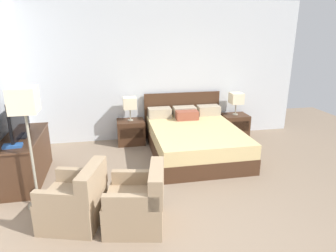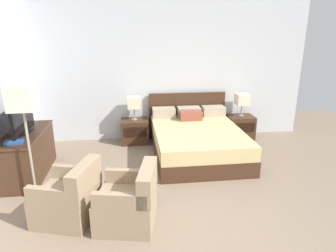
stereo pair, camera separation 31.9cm
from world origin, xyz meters
The scene contains 13 objects.
ground_plane centered at (0.00, 0.00, 0.00)m, with size 10.41×10.41×0.00m, color #84705B.
wall_back centered at (0.00, 3.50, 1.44)m, with size 6.35×0.06×2.88m, color silver.
bed centered at (0.60, 2.42, 0.29)m, with size 1.67×2.14×1.00m.
nightstand_left centered at (-0.55, 3.18, 0.25)m, with size 0.56×0.45×0.50m.
nightstand_right centered at (1.75, 3.18, 0.25)m, with size 0.56×0.45×0.50m.
table_lamp_left centered at (-0.55, 3.19, 0.86)m, with size 0.27×0.27×0.49m.
table_lamp_right centered at (1.75, 3.19, 0.86)m, with size 0.27×0.27×0.49m.
dresser centered at (-2.29, 1.88, 0.38)m, with size 0.52×1.40×0.73m.
tv centered at (-2.29, 1.88, 1.03)m, with size 0.18×0.92×0.61m.
book_red_cover centered at (-2.30, 1.43, 0.75)m, with size 0.25×0.14×0.04m, color #234C8E.
armchair_by_window centered at (-1.42, 0.58, 0.28)m, with size 0.86×0.85×0.76m.
armchair_companion centered at (-0.68, 0.39, 0.28)m, with size 0.81×0.80×0.76m.
floor_lamp centered at (-1.97, 1.05, 1.36)m, with size 0.32×0.32×1.63m.
Camera 1 is at (-0.93, -2.77, 2.28)m, focal length 32.00 mm.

